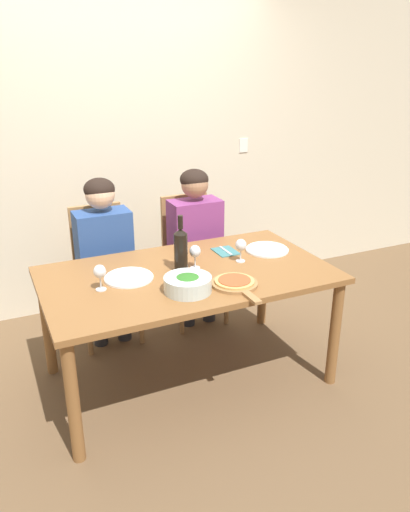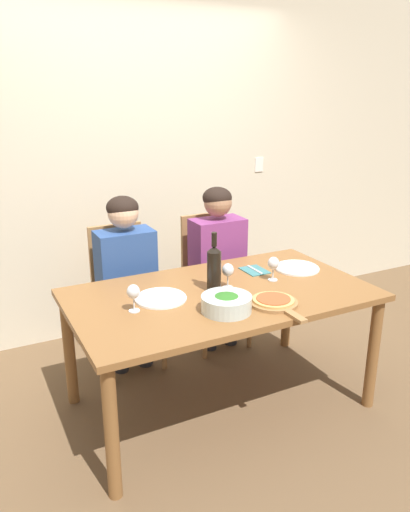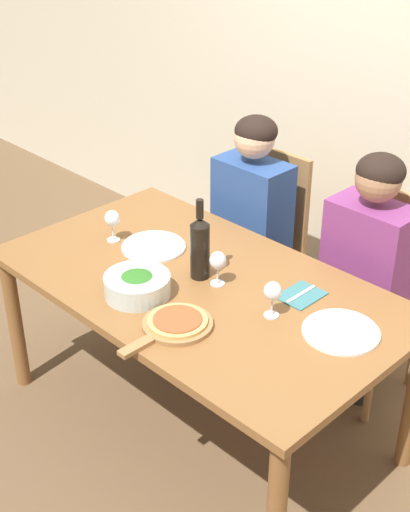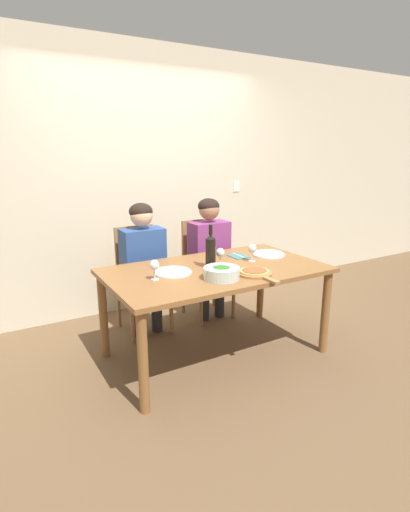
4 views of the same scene
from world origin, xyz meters
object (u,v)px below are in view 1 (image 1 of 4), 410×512
Objects in this scene: person_man at (196,234)px; fork_on_napkin at (226,251)px; chair_right at (190,255)px; dinner_plate_right at (267,249)px; person_woman at (105,247)px; wine_glass_right at (241,246)px; wine_glass_left at (100,273)px; wine_glass_centre at (195,252)px; pizza_on_board at (235,283)px; chair_left at (103,270)px; broccoli_bowl at (188,284)px; wine_bottle at (181,249)px; dinner_plate_left at (129,277)px.

person_man is 6.76× the size of fork_on_napkin.
chair_right reaches higher than dinner_plate_right.
wine_glass_right is (0.71, -0.67, 0.12)m from person_woman.
person_man is 8.06× the size of wine_glass_left.
chair_right is at bearing 69.18° from wine_glass_centre.
dinner_plate_right is at bearing 41.55° from pizza_on_board.
broccoli_bowl is at bearing -77.34° from chair_left.
chair_right is 6.49× the size of wine_glass_left.
wine_bottle is 0.68m from dinner_plate_right.
person_woman is 4.20× the size of dinner_plate_left.
broccoli_bowl is 0.93× the size of dinner_plate_right.
wine_bottle is 0.87× the size of pizza_on_board.
wine_glass_right is at bearing -159.60° from dinner_plate_right.
pizza_on_board is at bearing -100.81° from person_man.
dinner_plate_right is 1.61× the size of fork_on_napkin.
person_man is at bearing 90.92° from fork_on_napkin.
chair_right reaches higher than wine_glass_left.
wine_glass_left is 0.94m from fork_on_napkin.
pizza_on_board is at bearing -123.09° from wine_glass_right.
wine_bottle is at bearing 178.32° from wine_glass_right.
chair_right is 1.14m from pizza_on_board.
pizza_on_board is at bearing -99.67° from chair_right.
chair_left is at bearing 90.00° from person_woman.
wine_bottle reaches higher than wine_glass_centre.
wine_bottle is at bearing -64.70° from person_woman.
person_man is at bearing 0.00° from person_woman.
wine_bottle is at bearing -175.63° from wine_glass_centre.
fork_on_napkin is (0.01, -0.59, 0.24)m from chair_right.
person_man is at bearing 91.39° from wine_glass_right.
wine_glass_centre reaches higher than fork_on_napkin.
pizza_on_board reaches higher than dinner_plate_left.
chair_left is 6.49× the size of wine_glass_right.
person_man is 0.48m from fork_on_napkin.
wine_bottle is at bearing -120.56° from person_man.
person_woman is 0.74m from wine_bottle.
wine_glass_centre is (-0.31, 0.02, 0.00)m from wine_glass_right.
chair_left reaches higher than broccoli_bowl.
wine_glass_right is at bearing 2.92° from wine_glass_left.
person_woman is 0.63m from dinner_plate_left.
fork_on_napkin is (0.40, 0.18, -0.14)m from wine_bottle.
wine_glass_left is at bearing 153.10° from broccoli_bowl.
chair_right is 3.66× the size of broccoli_bowl.
wine_glass_right is at bearing -1.68° from wine_bottle.
dinner_plate_right is at bearing 7.20° from wine_bottle.
person_woman is at bearing -90.00° from chair_left.
person_woman is 0.85m from fork_on_napkin.
person_man reaches higher than dinner_plate_left.
pizza_on_board is 2.70× the size of wine_glass_centre.
wine_glass_left is 0.61m from wine_glass_centre.
person_man is 1.05m from broccoli_bowl.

